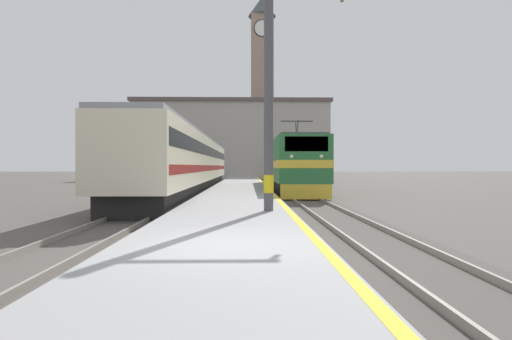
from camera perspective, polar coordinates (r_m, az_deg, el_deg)
name	(u,v)px	position (r m, az deg, el deg)	size (l,w,h in m)	color
ground_plane	(242,186)	(37.66, -2.08, -2.28)	(200.00, 200.00, 0.00)	#514C47
platform	(241,187)	(32.65, -2.20, -2.39)	(4.10, 140.00, 0.38)	#999999
rail_track_near	(286,188)	(32.81, 4.24, -2.65)	(2.83, 140.00, 0.16)	#514C47
rail_track_far	(198,189)	(32.90, -8.31, -2.65)	(2.83, 140.00, 0.16)	#514C47
locomotive_train	(290,165)	(29.55, 4.85, 0.68)	(2.92, 16.67, 4.75)	black
passenger_train	(191,163)	(29.13, -9.21, 1.03)	(2.92, 32.12, 3.91)	black
catenary_mast	(271,90)	(13.53, 2.10, 11.36)	(2.76, 0.33, 8.20)	#4C4C51
clock_tower	(262,82)	(67.53, 0.87, 12.39)	(4.52, 4.52, 29.85)	gray
station_building	(232,140)	(59.37, -3.47, 4.31)	(28.54, 7.62, 11.45)	#A8A399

